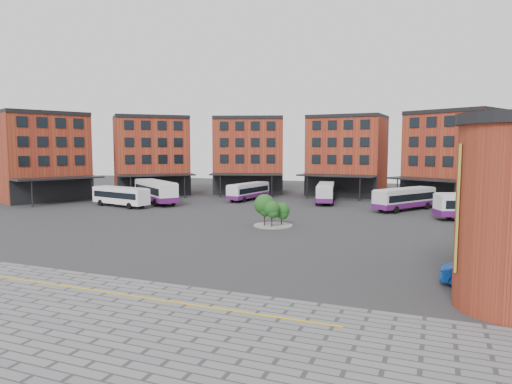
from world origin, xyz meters
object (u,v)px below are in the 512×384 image
at_px(bus_c, 249,191).
at_px(bus_f, 485,206).
at_px(bus_e, 405,198).
at_px(blue_car, 481,275).
at_px(bus_d, 326,192).
at_px(bus_b, 155,191).
at_px(tree_island, 271,209).
at_px(bus_a, 121,195).

relative_size(bus_c, bus_f, 0.88).
relative_size(bus_e, blue_car, 2.27).
bearing_deg(bus_f, bus_d, -138.13).
bearing_deg(bus_d, bus_c, 174.65).
height_order(bus_f, blue_car, bus_f).
distance_m(bus_b, bus_d, 27.00).
relative_size(tree_island, bus_b, 0.37).
bearing_deg(blue_car, bus_e, 11.56).
height_order(bus_d, bus_e, bus_e).
distance_m(bus_d, blue_car, 44.34).
distance_m(tree_island, bus_e, 23.17).
height_order(bus_e, blue_car, bus_e).
distance_m(bus_e, blue_car, 35.89).
relative_size(bus_a, bus_c, 1.02).
distance_m(bus_a, bus_e, 41.18).
xyz_separation_m(tree_island, bus_c, (-12.25, 22.68, -0.40)).
xyz_separation_m(bus_e, bus_f, (9.58, -5.37, 0.08)).
height_order(tree_island, blue_car, tree_island).
height_order(bus_a, bus_f, bus_f).
distance_m(tree_island, bus_d, 23.94).
bearing_deg(bus_c, bus_a, -125.31).
distance_m(bus_b, bus_c, 15.26).
bearing_deg(bus_c, bus_b, -133.10).
bearing_deg(bus_e, bus_d, -168.79).
bearing_deg(bus_c, bus_d, 14.24).
bearing_deg(tree_island, bus_b, 151.37).
distance_m(bus_c, blue_car, 50.25).
height_order(tree_island, bus_d, tree_island).
bearing_deg(bus_b, blue_car, -86.29).
bearing_deg(blue_car, bus_f, -4.64).
bearing_deg(bus_b, tree_island, -81.42).
distance_m(tree_island, bus_a, 27.74).
bearing_deg(blue_car, bus_d, 26.20).
bearing_deg(bus_d, blue_car, -75.15).
height_order(bus_d, blue_car, bus_d).
bearing_deg(bus_e, bus_c, -155.75).
height_order(bus_b, bus_e, bus_b).
xyz_separation_m(tree_island, bus_a, (-26.63, 7.74, -0.21)).
distance_m(bus_c, bus_f, 35.84).
relative_size(bus_a, bus_f, 0.90).
xyz_separation_m(tree_island, bus_f, (22.49, 13.87, -0.16)).
bearing_deg(bus_d, bus_a, -160.20).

